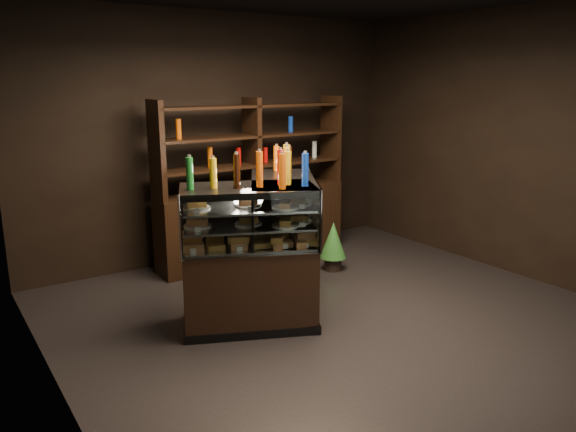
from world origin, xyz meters
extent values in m
plane|color=black|center=(0.00, 0.00, 0.00)|extent=(5.00, 5.00, 0.00)
cube|color=black|center=(0.00, 2.50, 1.50)|extent=(5.00, 0.02, 3.00)
cube|color=black|center=(2.50, 0.00, 1.50)|extent=(0.02, 5.00, 3.00)
cube|color=black|center=(-2.50, 0.00, 1.50)|extent=(0.02, 5.00, 3.00)
cube|color=black|center=(-0.33, 0.54, 0.38)|extent=(1.10, 1.31, 0.77)
cube|color=black|center=(-0.33, 0.54, 0.04)|extent=(1.13, 1.35, 0.08)
cube|color=black|center=(-0.33, 0.54, 1.28)|extent=(1.10, 1.31, 0.06)
cube|color=silver|center=(-0.33, 0.54, 0.78)|extent=(1.04, 1.24, 0.02)
cube|color=silver|center=(-0.33, 0.54, 0.96)|extent=(1.04, 1.24, 0.02)
cube|color=silver|center=(-0.33, 0.54, 1.12)|extent=(1.04, 1.24, 0.02)
cube|color=white|center=(-0.07, 0.39, 1.04)|extent=(0.60, 1.01, 0.54)
cylinder|color=silver|center=(0.22, 0.89, 1.04)|extent=(0.03, 0.03, 0.56)
cylinder|color=silver|center=(-0.37, -0.11, 1.04)|extent=(0.03, 0.03, 0.56)
cube|color=black|center=(-0.79, 0.39, 0.38)|extent=(1.31, 1.01, 0.77)
cube|color=black|center=(-0.79, 0.39, 0.04)|extent=(1.35, 1.04, 0.08)
cube|color=black|center=(-0.79, 0.39, 1.28)|extent=(1.31, 1.01, 0.06)
cube|color=silver|center=(-0.79, 0.39, 0.78)|extent=(1.25, 0.95, 0.02)
cube|color=silver|center=(-0.79, 0.39, 0.96)|extent=(1.25, 0.95, 0.02)
cube|color=silver|center=(-0.79, 0.39, 1.12)|extent=(1.25, 0.95, 0.02)
cube|color=white|center=(-0.91, 0.12, 1.04)|extent=(1.07, 0.49, 0.54)
cylinder|color=silver|center=(-0.37, -0.11, 1.04)|extent=(0.03, 0.03, 0.56)
cylinder|color=silver|center=(-1.44, 0.36, 1.04)|extent=(0.03, 0.03, 0.56)
cube|color=gold|center=(-0.55, 0.10, 0.81)|extent=(0.17, 0.20, 0.06)
cube|color=gold|center=(-0.45, 0.27, 0.81)|extent=(0.17, 0.20, 0.06)
cube|color=gold|center=(-0.35, 0.44, 0.81)|extent=(0.17, 0.20, 0.06)
cube|color=gold|center=(-0.25, 0.61, 0.81)|extent=(0.17, 0.20, 0.06)
cube|color=gold|center=(-0.15, 0.78, 0.81)|extent=(0.17, 0.20, 0.06)
cube|color=gold|center=(-0.05, 0.95, 0.81)|extent=(0.17, 0.20, 0.06)
cylinder|color=white|center=(-0.55, 0.16, 0.97)|extent=(0.24, 0.24, 0.01)
cube|color=gold|center=(-0.55, 0.16, 1.01)|extent=(0.16, 0.19, 0.05)
cylinder|color=white|center=(-0.33, 0.54, 0.97)|extent=(0.24, 0.24, 0.01)
cube|color=gold|center=(-0.33, 0.54, 1.01)|extent=(0.16, 0.19, 0.05)
cylinder|color=white|center=(-0.10, 0.92, 0.97)|extent=(0.24, 0.24, 0.01)
cube|color=gold|center=(-0.10, 0.92, 1.01)|extent=(0.16, 0.19, 0.05)
cylinder|color=white|center=(-0.55, 0.16, 1.14)|extent=(0.24, 0.24, 0.02)
cube|color=gold|center=(-0.55, 0.16, 1.17)|extent=(0.16, 0.19, 0.05)
cylinder|color=white|center=(-0.33, 0.54, 1.14)|extent=(0.24, 0.24, 0.02)
cube|color=gold|center=(-0.33, 0.54, 1.17)|extent=(0.16, 0.19, 0.05)
cylinder|color=white|center=(-0.10, 0.92, 1.14)|extent=(0.24, 0.24, 0.02)
cube|color=gold|center=(-0.10, 0.92, 1.17)|extent=(0.16, 0.19, 0.05)
cube|color=gold|center=(-1.25, 0.57, 0.81)|extent=(0.20, 0.16, 0.06)
cube|color=gold|center=(-1.07, 0.49, 0.81)|extent=(0.20, 0.16, 0.06)
cube|color=gold|center=(-0.89, 0.41, 0.81)|extent=(0.20, 0.16, 0.06)
cube|color=gold|center=(-0.71, 0.33, 0.81)|extent=(0.20, 0.16, 0.06)
cube|color=gold|center=(-0.53, 0.25, 0.81)|extent=(0.20, 0.16, 0.06)
cube|color=gold|center=(-0.35, 0.16, 0.81)|extent=(0.20, 0.16, 0.06)
cylinder|color=white|center=(-1.20, 0.57, 0.97)|extent=(0.24, 0.24, 0.01)
cube|color=gold|center=(-1.20, 0.57, 1.01)|extent=(0.19, 0.15, 0.05)
cylinder|color=white|center=(-0.79, 0.39, 0.97)|extent=(0.24, 0.24, 0.01)
cube|color=gold|center=(-0.79, 0.39, 1.01)|extent=(0.19, 0.15, 0.05)
cylinder|color=white|center=(-0.38, 0.21, 0.97)|extent=(0.24, 0.24, 0.01)
cube|color=gold|center=(-0.38, 0.21, 1.01)|extent=(0.19, 0.15, 0.05)
cylinder|color=white|center=(-1.20, 0.57, 1.14)|extent=(0.24, 0.24, 0.02)
cube|color=gold|center=(-1.20, 0.57, 1.17)|extent=(0.19, 0.15, 0.05)
cylinder|color=white|center=(-0.79, 0.39, 1.14)|extent=(0.24, 0.24, 0.02)
cube|color=gold|center=(-0.79, 0.39, 1.17)|extent=(0.19, 0.15, 0.05)
cylinder|color=white|center=(-0.38, 0.21, 1.14)|extent=(0.24, 0.24, 0.02)
cube|color=gold|center=(-0.38, 0.21, 1.17)|extent=(0.19, 0.15, 0.05)
cylinder|color=yellow|center=(-0.58, 0.12, 1.45)|extent=(0.06, 0.06, 0.28)
cylinder|color=silver|center=(-0.58, 0.12, 1.60)|extent=(0.03, 0.03, 0.02)
cylinder|color=#B20C0A|center=(-0.48, 0.29, 1.45)|extent=(0.06, 0.06, 0.28)
cylinder|color=silver|center=(-0.48, 0.29, 1.60)|extent=(0.03, 0.03, 0.02)
cylinder|color=black|center=(-0.38, 0.45, 1.45)|extent=(0.06, 0.06, 0.28)
cylinder|color=silver|center=(-0.38, 0.45, 1.60)|extent=(0.03, 0.03, 0.02)
cylinder|color=silver|center=(-0.28, 0.62, 1.45)|extent=(0.06, 0.06, 0.28)
cylinder|color=silver|center=(-0.28, 0.62, 1.60)|extent=(0.03, 0.03, 0.02)
cylinder|color=#D8590A|center=(-0.18, 0.79, 1.45)|extent=(0.06, 0.06, 0.28)
cylinder|color=silver|center=(-0.18, 0.79, 1.60)|extent=(0.03, 0.03, 0.02)
cylinder|color=#147223|center=(-0.08, 0.96, 1.45)|extent=(0.06, 0.06, 0.28)
cylinder|color=silver|center=(-0.08, 0.96, 1.60)|extent=(0.03, 0.03, 0.02)
cylinder|color=yellow|center=(-1.24, 0.59, 1.45)|extent=(0.06, 0.06, 0.28)
cylinder|color=silver|center=(-1.24, 0.59, 1.60)|extent=(0.03, 0.03, 0.02)
cylinder|color=#B20C0A|center=(-1.06, 0.51, 1.45)|extent=(0.06, 0.06, 0.28)
cylinder|color=silver|center=(-1.06, 0.51, 1.60)|extent=(0.03, 0.03, 0.02)
cylinder|color=black|center=(-0.88, 0.43, 1.45)|extent=(0.06, 0.06, 0.28)
cylinder|color=silver|center=(-0.88, 0.43, 1.60)|extent=(0.03, 0.03, 0.02)
cylinder|color=silver|center=(-0.70, 0.35, 1.45)|extent=(0.06, 0.06, 0.28)
cylinder|color=silver|center=(-0.70, 0.35, 1.60)|extent=(0.03, 0.03, 0.02)
cylinder|color=#D8590A|center=(-0.52, 0.27, 1.45)|extent=(0.06, 0.06, 0.28)
cylinder|color=silver|center=(-0.52, 0.27, 1.60)|extent=(0.03, 0.03, 0.02)
cylinder|color=#147223|center=(-0.34, 0.19, 1.45)|extent=(0.06, 0.06, 0.28)
cylinder|color=silver|center=(-0.34, 0.19, 1.60)|extent=(0.03, 0.03, 0.02)
cylinder|color=black|center=(0.80, 1.19, 0.08)|extent=(0.21, 0.21, 0.15)
cone|color=#175122|center=(0.80, 1.19, 0.37)|extent=(0.31, 0.31, 0.43)
cone|color=#175122|center=(0.80, 1.19, 0.51)|extent=(0.24, 0.24, 0.30)
cube|color=black|center=(0.22, 2.05, 0.45)|extent=(2.45, 0.43, 0.90)
cube|color=black|center=(-0.97, 2.05, 1.45)|extent=(0.06, 0.38, 1.10)
cube|color=black|center=(0.22, 2.05, 1.45)|extent=(0.06, 0.38, 1.10)
cube|color=black|center=(1.42, 2.05, 1.45)|extent=(0.06, 0.38, 1.10)
cube|color=black|center=(0.22, 2.05, 1.20)|extent=(2.40, 0.39, 0.03)
cube|color=black|center=(0.22, 2.05, 1.55)|extent=(2.40, 0.39, 0.03)
cube|color=black|center=(0.22, 2.05, 1.90)|extent=(2.40, 0.39, 0.03)
cylinder|color=yellow|center=(-0.71, 2.05, 1.32)|extent=(0.06, 0.06, 0.22)
cylinder|color=#B20C0A|center=(-0.33, 2.05, 1.32)|extent=(0.06, 0.06, 0.22)
cylinder|color=black|center=(0.04, 2.05, 1.32)|extent=(0.06, 0.06, 0.22)
cylinder|color=silver|center=(0.41, 2.05, 1.32)|extent=(0.06, 0.06, 0.22)
cylinder|color=#D8590A|center=(0.78, 2.05, 1.32)|extent=(0.06, 0.06, 0.22)
cylinder|color=#147223|center=(1.15, 2.05, 1.32)|extent=(0.06, 0.06, 0.22)
camera|label=1|loc=(-3.17, -3.78, 2.23)|focal=35.00mm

